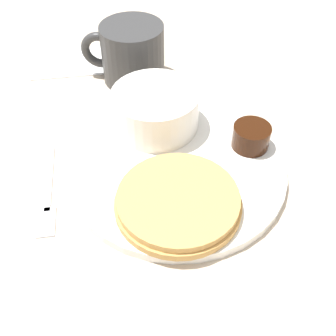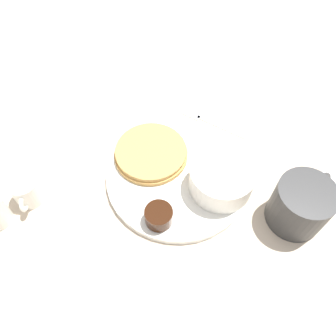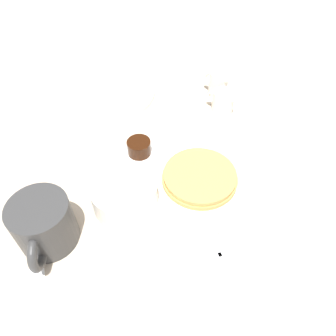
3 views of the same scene
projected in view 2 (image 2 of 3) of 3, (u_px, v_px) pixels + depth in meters
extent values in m
plane|color=#C6B299|center=(178.00, 177.00, 0.61)|extent=(4.00, 4.00, 0.00)
cylinder|color=white|center=(178.00, 176.00, 0.61)|extent=(0.26, 0.26, 0.01)
cylinder|color=tan|center=(151.00, 154.00, 0.62)|extent=(0.14, 0.14, 0.01)
cylinder|color=tan|center=(151.00, 151.00, 0.62)|extent=(0.13, 0.13, 0.01)
cylinder|color=white|center=(221.00, 180.00, 0.57)|extent=(0.11, 0.11, 0.05)
cylinder|color=white|center=(223.00, 173.00, 0.55)|extent=(0.09, 0.09, 0.01)
cylinder|color=black|center=(157.00, 215.00, 0.54)|extent=(0.05, 0.05, 0.03)
cylinder|color=white|center=(229.00, 195.00, 0.56)|extent=(0.04, 0.04, 0.03)
sphere|color=white|center=(230.00, 189.00, 0.55)|extent=(0.02, 0.02, 0.02)
cylinder|color=#333333|center=(300.00, 205.00, 0.53)|extent=(0.09, 0.09, 0.09)
torus|color=#333333|center=(318.00, 187.00, 0.55)|extent=(0.06, 0.04, 0.06)
cylinder|color=white|center=(27.00, 191.00, 0.57)|extent=(0.05, 0.05, 0.05)
torus|color=white|center=(24.00, 203.00, 0.55)|extent=(0.03, 0.02, 0.03)
cone|color=white|center=(24.00, 173.00, 0.56)|extent=(0.02, 0.02, 0.01)
cube|color=silver|center=(221.00, 127.00, 0.68)|extent=(0.03, 0.11, 0.00)
cube|color=silver|center=(192.00, 114.00, 0.70)|extent=(0.03, 0.04, 0.00)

